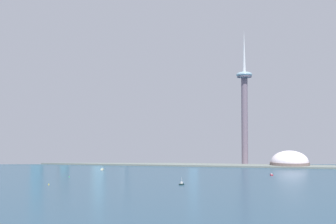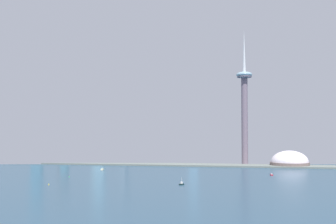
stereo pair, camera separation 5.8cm
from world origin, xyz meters
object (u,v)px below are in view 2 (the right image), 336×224
object	(u,v)px
boat_0	(271,174)
boat_2	(102,169)
skyscraper_6	(97,135)
channel_buoy_0	(69,177)
observation_tower	(244,101)
stadium_dome	(290,162)
skyscraper_1	(37,136)
boat_3	(182,184)
skyscraper_4	(65,155)
channel_buoy_1	(49,184)
skyscraper_2	(101,139)
airplane	(135,103)
skyscraper_3	(63,143)
skyscraper_5	(124,135)
skyscraper_0	(194,134)

from	to	relation	value
boat_0	boat_2	bearing A→B (deg)	75.28
skyscraper_6	channel_buoy_0	size ratio (longest dim) A/B	78.46
observation_tower	stadium_dome	distance (m)	167.65
skyscraper_1	boat_3	size ratio (longest dim) A/B	12.32
stadium_dome	skyscraper_1	bearing A→B (deg)	-177.17
stadium_dome	skyscraper_4	bearing A→B (deg)	-177.95
stadium_dome	boat_3	distance (m)	399.67
observation_tower	boat_0	bearing A→B (deg)	-76.85
skyscraper_1	channel_buoy_1	size ratio (longest dim) A/B	54.12
boat_0	boat_2	xyz separation A→B (m)	(-323.91, 39.43, 0.17)
skyscraper_2	airplane	xyz separation A→B (m)	(80.50, 12.62, 84.07)
observation_tower	skyscraper_3	world-z (taller)	observation_tower
skyscraper_3	skyscraper_6	world-z (taller)	skyscraper_6
skyscraper_5	channel_buoy_1	xyz separation A→B (m)	(21.99, -446.06, -66.23)
boat_2	boat_0	bearing A→B (deg)	-105.47
skyscraper_2	skyscraper_3	bearing A→B (deg)	155.95
skyscraper_4	airplane	distance (m)	205.41
skyscraper_3	channel_buoy_0	xyz separation A→B (m)	(166.80, -338.27, -44.45)
channel_buoy_0	stadium_dome	bearing A→B (deg)	37.23
boat_2	channel_buoy_1	bearing A→B (deg)	172.48
skyscraper_4	channel_buoy_0	size ratio (longest dim) A/B	24.84
channel_buoy_0	channel_buoy_1	size ratio (longest dim) A/B	0.75
skyscraper_2	observation_tower	bearing A→B (deg)	3.50
observation_tower	channel_buoy_1	xyz separation A→B (m)	(-270.49, -410.07, -144.10)
stadium_dome	skyscraper_5	xyz separation A→B (m)	(-388.20, 52.10, 58.82)
skyscraper_4	boat_0	size ratio (longest dim) A/B	3.75
skyscraper_6	boat_3	world-z (taller)	skyscraper_6
skyscraper_5	channel_buoy_0	world-z (taller)	skyscraper_5
skyscraper_2	skyscraper_6	size ratio (longest dim) A/B	0.83
skyscraper_0	boat_0	size ratio (longest dim) A/B	12.31
skyscraper_1	boat_0	bearing A→B (deg)	-17.37
skyscraper_0	skyscraper_2	distance (m)	227.51
observation_tower	skyscraper_6	xyz separation A→B (m)	(-366.63, 44.28, -77.80)
airplane	boat_3	bearing A→B (deg)	-39.17
skyscraper_2	airplane	world-z (taller)	airplane
skyscraper_3	boat_0	world-z (taller)	skyscraper_3
skyscraper_0	skyscraper_3	distance (m)	329.90
skyscraper_3	skyscraper_5	xyz separation A→B (m)	(159.70, 3.46, 22.08)
stadium_dome	channel_buoy_0	bearing A→B (deg)	-142.77
stadium_dome	skyscraper_5	distance (m)	396.07
stadium_dome	skyscraper_0	distance (m)	245.20
observation_tower	skyscraper_2	size ratio (longest dim) A/B	2.64
stadium_dome	channel_buoy_1	bearing A→B (deg)	-132.91
boat_0	boat_3	size ratio (longest dim) A/B	1.12
observation_tower	skyscraper_1	world-z (taller)	observation_tower
observation_tower	boat_2	bearing A→B (deg)	-148.05
channel_buoy_0	channel_buoy_1	bearing A→B (deg)	-81.88
boat_2	channel_buoy_1	size ratio (longest dim) A/B	5.09
observation_tower	boat_2	size ratio (longest dim) A/B	25.19
observation_tower	channel_buoy_0	world-z (taller)	observation_tower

